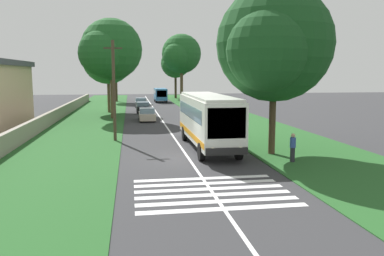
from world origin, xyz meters
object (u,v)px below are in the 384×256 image
(trailing_minibus_0, at_px, (160,94))
(roadside_tree_left_1, at_px, (107,60))
(roadside_tree_right_2, at_px, (180,55))
(roadside_tree_left_0, at_px, (115,59))
(utility_pole, at_px, (114,89))
(trailing_car_1, at_px, (143,107))
(roadside_tree_right_0, at_px, (175,64))
(coach_bus, at_px, (208,118))
(pedestrian, at_px, (293,147))
(trailing_car_2, at_px, (141,103))
(roadside_tree_right_1, at_px, (271,47))
(trailing_car_0, at_px, (147,115))
(roadside_tree_left_2, at_px, (109,51))

(trailing_minibus_0, bearing_deg, roadside_tree_left_1, 155.59)
(roadside_tree_right_2, bearing_deg, roadside_tree_left_0, 89.24)
(utility_pole, bearing_deg, roadside_tree_left_0, 1.92)
(trailing_car_1, height_order, roadside_tree_right_0, roadside_tree_right_0)
(roadside_tree_left_1, height_order, utility_pole, roadside_tree_left_1)
(coach_bus, bearing_deg, roadside_tree_left_1, 16.63)
(pedestrian, bearing_deg, roadside_tree_right_2, -0.24)
(trailing_car_1, xyz_separation_m, trailing_car_2, (9.41, 0.06, 0.00))
(utility_pole, bearing_deg, roadside_tree_right_1, -124.12)
(roadside_tree_left_0, bearing_deg, utility_pole, -178.08)
(trailing_minibus_0, xyz_separation_m, roadside_tree_left_1, (-18.74, 8.50, 5.53))
(trailing_car_2, xyz_separation_m, utility_pole, (-32.26, 2.84, 3.35))
(trailing_car_0, bearing_deg, roadside_tree_right_0, -10.81)
(coach_bus, height_order, trailing_car_0, coach_bus)
(roadside_tree_left_0, bearing_deg, trailing_car_2, -160.92)
(trailing_car_0, distance_m, roadside_tree_left_0, 32.88)
(trailing_minibus_0, relative_size, roadside_tree_right_2, 0.47)
(roadside_tree_left_1, bearing_deg, roadside_tree_left_2, -174.82)
(coach_bus, relative_size, roadside_tree_left_0, 1.01)
(trailing_minibus_0, relative_size, roadside_tree_left_2, 0.52)
(coach_bus, height_order, trailing_car_2, coach_bus)
(pedestrian, bearing_deg, trailing_minibus_0, 4.25)
(trailing_car_2, bearing_deg, coach_bus, -174.25)
(roadside_tree_left_2, bearing_deg, trailing_car_0, -123.48)
(trailing_car_1, height_order, roadside_tree_left_2, roadside_tree_left_2)
(roadside_tree_left_2, bearing_deg, trailing_car_2, -13.29)
(trailing_minibus_0, bearing_deg, pedestrian, -175.75)
(roadside_tree_left_0, relative_size, utility_pole, 1.44)
(trailing_car_1, distance_m, roadside_tree_left_0, 23.58)
(utility_pole, bearing_deg, roadside_tree_left_2, 3.80)
(roadside_tree_left_0, distance_m, roadside_tree_right_0, 14.66)
(roadside_tree_left_1, relative_size, pedestrian, 6.30)
(trailing_car_1, relative_size, roadside_tree_left_0, 0.39)
(trailing_minibus_0, height_order, roadside_tree_right_0, roadside_tree_right_0)
(trailing_car_0, bearing_deg, roadside_tree_right_1, -160.63)
(roadside_tree_right_0, xyz_separation_m, pedestrian, (-62.28, 0.06, -6.37))
(coach_bus, height_order, utility_pole, utility_pole)
(coach_bus, relative_size, trailing_car_2, 2.60)
(trailing_minibus_0, relative_size, utility_pole, 0.78)
(roadside_tree_left_1, xyz_separation_m, roadside_tree_right_1, (-30.33, -11.77, -0.21))
(trailing_minibus_0, bearing_deg, roadside_tree_left_2, 163.60)
(roadside_tree_left_2, bearing_deg, utility_pole, -176.20)
(trailing_minibus_0, distance_m, roadside_tree_right_1, 49.46)
(roadside_tree_left_1, relative_size, utility_pole, 1.39)
(roadside_tree_left_1, height_order, roadside_tree_right_0, roadside_tree_left_1)
(coach_bus, bearing_deg, trailing_car_0, 11.45)
(coach_bus, bearing_deg, trailing_minibus_0, -0.30)
(roadside_tree_left_1, xyz_separation_m, roadside_tree_left_2, (-7.76, -0.70, 0.71))
(roadside_tree_left_2, bearing_deg, trailing_minibus_0, -16.40)
(roadside_tree_left_1, bearing_deg, roadside_tree_right_2, -30.74)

